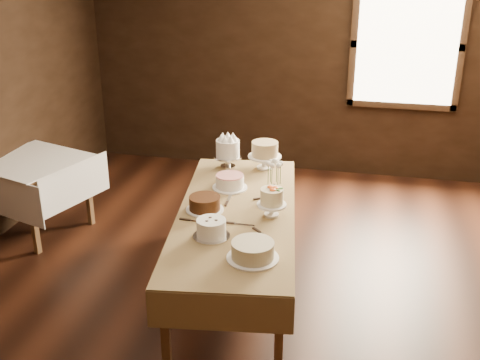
{
  "coord_description": "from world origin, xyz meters",
  "views": [
    {
      "loc": [
        0.95,
        -3.98,
        2.71
      ],
      "look_at": [
        0.0,
        0.2,
        0.95
      ],
      "focal_mm": 43.99,
      "sensor_mm": 36.0,
      "label": 1
    }
  ],
  "objects_px": {
    "display_table": "(236,217)",
    "cake_server_b": "(266,237)",
    "cake_cream": "(253,251)",
    "cake_swirl": "(211,229)",
    "side_table": "(33,168)",
    "cake_server_d": "(272,197)",
    "cake_chocolate": "(205,204)",
    "cake_server_c": "(229,198)",
    "flower_vase": "(274,191)",
    "cake_speckled": "(265,156)",
    "cake_server_a": "(245,225)",
    "cake_flowers": "(272,204)",
    "cake_lattice": "(230,182)",
    "cake_server_e": "(200,222)",
    "cake_meringue": "(228,155)"
  },
  "relations": [
    {
      "from": "cake_speckled",
      "to": "cake_chocolate",
      "type": "distance_m",
      "value": 1.05
    },
    {
      "from": "cake_speckled",
      "to": "cake_server_e",
      "type": "bearing_deg",
      "value": -102.49
    },
    {
      "from": "side_table",
      "to": "cake_lattice",
      "type": "height_order",
      "value": "cake_lattice"
    },
    {
      "from": "cake_flowers",
      "to": "cake_server_b",
      "type": "bearing_deg",
      "value": -86.15
    },
    {
      "from": "cake_cream",
      "to": "cake_server_a",
      "type": "bearing_deg",
      "value": 108.59
    },
    {
      "from": "side_table",
      "to": "cake_flowers",
      "type": "xyz_separation_m",
      "value": [
        2.46,
        -0.65,
        0.16
      ]
    },
    {
      "from": "cake_cream",
      "to": "cake_server_a",
      "type": "distance_m",
      "value": 0.51
    },
    {
      "from": "cake_server_a",
      "to": "cake_server_c",
      "type": "xyz_separation_m",
      "value": [
        -0.23,
        0.45,
        0.0
      ]
    },
    {
      "from": "cake_chocolate",
      "to": "cake_swirl",
      "type": "bearing_deg",
      "value": -68.02
    },
    {
      "from": "cake_cream",
      "to": "cake_server_d",
      "type": "xyz_separation_m",
      "value": [
        -0.05,
        1.03,
        -0.05
      ]
    },
    {
      "from": "display_table",
      "to": "cake_speckled",
      "type": "height_order",
      "value": "cake_speckled"
    },
    {
      "from": "cake_server_e",
      "to": "display_table",
      "type": "bearing_deg",
      "value": 52.05
    },
    {
      "from": "cake_meringue",
      "to": "cake_server_b",
      "type": "height_order",
      "value": "cake_meringue"
    },
    {
      "from": "side_table",
      "to": "cake_server_d",
      "type": "relative_size",
      "value": 4.63
    },
    {
      "from": "cake_server_c",
      "to": "flower_vase",
      "type": "xyz_separation_m",
      "value": [
        0.36,
        0.09,
        0.06
      ]
    },
    {
      "from": "cake_meringue",
      "to": "cake_server_a",
      "type": "distance_m",
      "value": 1.22
    },
    {
      "from": "side_table",
      "to": "flower_vase",
      "type": "bearing_deg",
      "value": -7.38
    },
    {
      "from": "cake_flowers",
      "to": "cake_server_a",
      "type": "distance_m",
      "value": 0.28
    },
    {
      "from": "cake_speckled",
      "to": "flower_vase",
      "type": "bearing_deg",
      "value": -72.94
    },
    {
      "from": "cake_meringue",
      "to": "cake_server_b",
      "type": "distance_m",
      "value": 1.44
    },
    {
      "from": "flower_vase",
      "to": "cake_server_c",
      "type": "bearing_deg",
      "value": -166.55
    },
    {
      "from": "cake_cream",
      "to": "cake_swirl",
      "type": "bearing_deg",
      "value": 146.1
    },
    {
      "from": "cake_chocolate",
      "to": "cake_speckled",
      "type": "bearing_deg",
      "value": 73.89
    },
    {
      "from": "display_table",
      "to": "cake_server_b",
      "type": "relative_size",
      "value": 10.13
    },
    {
      "from": "cake_cream",
      "to": "display_table",
      "type": "bearing_deg",
      "value": 111.63
    },
    {
      "from": "cake_server_a",
      "to": "cake_server_b",
      "type": "height_order",
      "value": "same"
    },
    {
      "from": "display_table",
      "to": "flower_vase",
      "type": "bearing_deg",
      "value": 52.25
    },
    {
      "from": "cake_server_a",
      "to": "flower_vase",
      "type": "distance_m",
      "value": 0.56
    },
    {
      "from": "cake_speckled",
      "to": "flower_vase",
      "type": "xyz_separation_m",
      "value": [
        0.2,
        -0.66,
        -0.06
      ]
    },
    {
      "from": "cake_speckled",
      "to": "cake_swirl",
      "type": "distance_m",
      "value": 1.44
    },
    {
      "from": "cake_swirl",
      "to": "flower_vase",
      "type": "xyz_separation_m",
      "value": [
        0.32,
        0.78,
        -0.0
      ]
    },
    {
      "from": "cake_speckled",
      "to": "cake_server_b",
      "type": "distance_m",
      "value": 1.38
    },
    {
      "from": "cake_server_d",
      "to": "cake_lattice",
      "type": "bearing_deg",
      "value": 132.17
    },
    {
      "from": "cake_server_c",
      "to": "cake_chocolate",
      "type": "bearing_deg",
      "value": 150.48
    },
    {
      "from": "display_table",
      "to": "side_table",
      "type": "xyz_separation_m",
      "value": [
        -2.17,
        0.63,
        -0.01
      ]
    },
    {
      "from": "cake_swirl",
      "to": "cake_flowers",
      "type": "bearing_deg",
      "value": 50.92
    },
    {
      "from": "cake_cream",
      "to": "cake_server_b",
      "type": "relative_size",
      "value": 1.68
    },
    {
      "from": "cake_chocolate",
      "to": "cake_flowers",
      "type": "bearing_deg",
      "value": 2.13
    },
    {
      "from": "cake_chocolate",
      "to": "cake_cream",
      "type": "bearing_deg",
      "value": -51.6
    },
    {
      "from": "cake_speckled",
      "to": "cake_chocolate",
      "type": "relative_size",
      "value": 1.04
    },
    {
      "from": "cake_lattice",
      "to": "cake_flowers",
      "type": "xyz_separation_m",
      "value": [
        0.44,
        -0.46,
        0.05
      ]
    },
    {
      "from": "cake_swirl",
      "to": "cake_cream",
      "type": "relative_size",
      "value": 0.67
    },
    {
      "from": "cake_swirl",
      "to": "cake_server_e",
      "type": "bearing_deg",
      "value": 125.54
    },
    {
      "from": "cake_flowers",
      "to": "cake_server_d",
      "type": "height_order",
      "value": "cake_flowers"
    },
    {
      "from": "cake_server_b",
      "to": "cake_server_c",
      "type": "height_order",
      "value": "same"
    },
    {
      "from": "flower_vase",
      "to": "cake_server_e",
      "type": "bearing_deg",
      "value": -129.72
    },
    {
      "from": "cake_flowers",
      "to": "cake_server_a",
      "type": "relative_size",
      "value": 1.02
    },
    {
      "from": "cake_meringue",
      "to": "cake_swirl",
      "type": "relative_size",
      "value": 1.03
    },
    {
      "from": "cake_server_a",
      "to": "cake_meringue",
      "type": "bearing_deg",
      "value": 109.85
    },
    {
      "from": "display_table",
      "to": "cake_speckled",
      "type": "bearing_deg",
      "value": 87.38
    }
  ]
}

